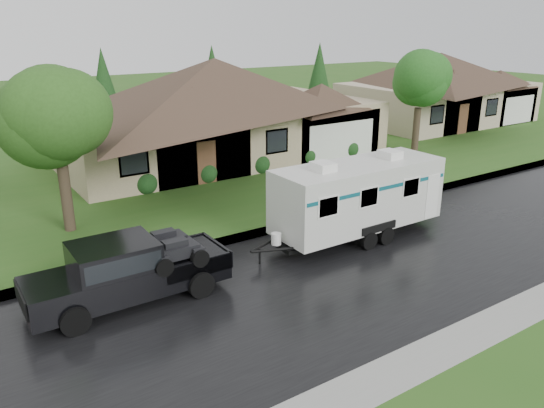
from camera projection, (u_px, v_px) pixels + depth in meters
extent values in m
plane|color=#2C571B|center=(348.00, 239.00, 19.70)|extent=(140.00, 140.00, 0.00)
cube|color=black|center=(387.00, 258.00, 18.13)|extent=(140.00, 8.00, 0.01)
cube|color=gray|center=(311.00, 220.00, 21.45)|extent=(140.00, 0.50, 0.15)
cube|color=#2C571B|center=(180.00, 157.00, 31.48)|extent=(140.00, 26.00, 0.15)
cube|color=tan|center=(217.00, 130.00, 31.24)|extent=(18.00, 10.00, 3.00)
pyramid|color=#3C2C21|center=(214.00, 58.00, 29.91)|extent=(19.44, 10.80, 2.60)
cube|color=tan|center=(320.00, 131.00, 31.76)|extent=(5.76, 4.00, 2.70)
cube|color=#BDAD8C|center=(436.00, 102.00, 42.13)|extent=(14.00, 9.00, 3.00)
pyramid|color=#3C2C21|center=(441.00, 53.00, 40.90)|extent=(15.12, 9.72, 2.30)
cube|color=#BDAD8C|center=(496.00, 104.00, 42.42)|extent=(4.48, 4.00, 2.70)
cylinder|color=#382B1E|center=(66.00, 197.00, 19.77)|extent=(0.41, 0.41, 2.64)
sphere|color=#346721|center=(56.00, 120.00, 18.83)|extent=(3.65, 3.65, 3.65)
cylinder|color=#382B1E|center=(416.00, 130.00, 32.12)|extent=(0.41, 0.41, 2.66)
sphere|color=#2B6E23|center=(420.00, 81.00, 31.18)|extent=(3.67, 3.67, 3.67)
sphere|color=#143814|center=(145.00, 182.00, 24.55)|extent=(1.00, 1.00, 1.00)
sphere|color=#143814|center=(206.00, 172.00, 26.21)|extent=(1.00, 1.00, 1.00)
sphere|color=#143814|center=(260.00, 163.00, 27.86)|extent=(1.00, 1.00, 1.00)
sphere|color=#143814|center=(307.00, 155.00, 29.51)|extent=(1.00, 1.00, 1.00)
sphere|color=#143814|center=(350.00, 148.00, 31.17)|extent=(1.00, 1.00, 1.00)
cube|color=black|center=(129.00, 277.00, 15.13)|extent=(5.65, 1.88, 0.81)
cube|color=black|center=(52.00, 289.00, 13.96)|extent=(1.51, 1.84, 0.33)
cube|color=black|center=(114.00, 257.00, 14.69)|extent=(2.26, 1.77, 0.85)
cube|color=black|center=(114.00, 256.00, 14.68)|extent=(2.07, 1.81, 0.52)
cube|color=black|center=(186.00, 257.00, 16.01)|extent=(2.07, 1.79, 0.06)
cylinder|color=black|center=(75.00, 321.00, 13.57)|extent=(0.79, 0.30, 0.79)
cylinder|color=black|center=(58.00, 292.00, 15.02)|extent=(0.79, 0.30, 0.79)
cylinder|color=black|center=(201.00, 284.00, 15.45)|extent=(0.79, 0.30, 0.79)
cylinder|color=black|center=(175.00, 262.00, 16.90)|extent=(0.79, 0.30, 0.79)
cube|color=silver|center=(358.00, 194.00, 19.39)|extent=(6.59, 2.26, 2.31)
cube|color=black|center=(356.00, 227.00, 19.81)|extent=(6.97, 1.13, 0.13)
cube|color=#0D515F|center=(359.00, 181.00, 19.23)|extent=(6.46, 2.28, 0.13)
cube|color=white|center=(323.00, 167.00, 18.08)|extent=(0.66, 0.75, 0.30)
cube|color=white|center=(390.00, 154.00, 19.76)|extent=(0.66, 0.75, 0.30)
cylinder|color=black|center=(369.00, 241.00, 18.73)|extent=(0.66, 0.23, 0.66)
cylinder|color=black|center=(329.00, 222.00, 20.48)|extent=(0.66, 0.23, 0.66)
cylinder|color=black|center=(386.00, 236.00, 19.17)|extent=(0.66, 0.23, 0.66)
cylinder|color=black|center=(345.00, 218.00, 20.92)|extent=(0.66, 0.23, 0.66)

